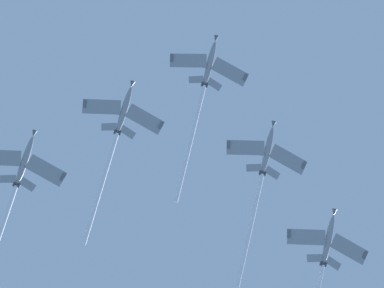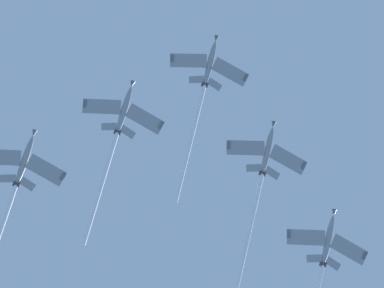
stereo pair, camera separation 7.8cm
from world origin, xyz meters
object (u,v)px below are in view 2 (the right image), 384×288
object	(u,v)px
jet_lead	(203,92)
jet_left_outer	(322,270)
jet_right_wing	(116,138)
jet_left_wing	(261,179)
jet_right_outer	(15,188)

from	to	relation	value
jet_lead	jet_left_outer	bearing A→B (deg)	-20.18
jet_right_wing	jet_left_outer	distance (m)	56.88
jet_left_wing	jet_right_wing	bearing A→B (deg)	120.19
jet_left_outer	jet_right_outer	xyz separation A→B (m)	(-36.36, 63.01, -0.34)
jet_left_wing	jet_right_wing	distance (m)	35.53
jet_left_wing	jet_left_outer	distance (m)	25.09
jet_right_wing	jet_left_outer	xyz separation A→B (m)	(40.64, -39.14, -7.24)
jet_lead	jet_left_wing	world-z (taller)	jet_lead
jet_lead	jet_right_wing	size ratio (longest dim) A/B	1.08
jet_right_wing	jet_right_outer	bearing A→B (deg)	79.85
jet_lead	jet_left_wing	distance (m)	25.52
jet_lead	jet_left_wing	bearing A→B (deg)	-20.02
jet_right_wing	jet_left_wing	bearing A→B (deg)	-59.81
jet_lead	jet_right_outer	xyz separation A→B (m)	(9.01, 46.34, -15.20)
jet_right_wing	jet_right_outer	size ratio (longest dim) A/B	1.01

